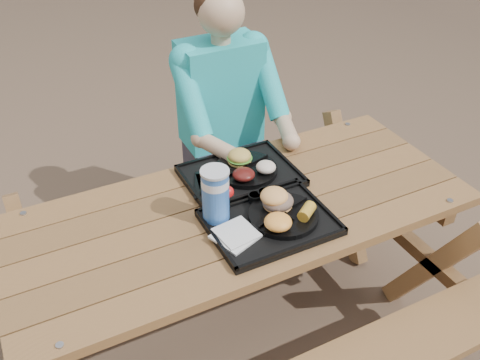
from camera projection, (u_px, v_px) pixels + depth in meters
name	position (u px, v px, depth m)	size (l,w,h in m)	color
ground	(240.00, 333.00, 2.49)	(60.00, 60.00, 0.00)	#999999
picnic_table	(240.00, 276.00, 2.27)	(1.80, 1.49, 0.75)	#999999
tray_near	(269.00, 223.00, 1.96)	(0.45, 0.35, 0.02)	black
tray_far	(241.00, 177.00, 2.20)	(0.45, 0.35, 0.02)	black
plate_near	(283.00, 215.00, 1.97)	(0.26, 0.26, 0.02)	black
plate_far	(246.00, 169.00, 2.21)	(0.26, 0.26, 0.02)	black
napkin_stack	(235.00, 236.00, 1.88)	(0.14, 0.14, 0.02)	silver
soda_cup	(216.00, 196.00, 1.92)	(0.10, 0.10, 0.20)	#1751AD
condiment_bbq	(255.00, 198.00, 2.04)	(0.05, 0.05, 0.03)	#331205
condiment_mustard	(265.00, 195.00, 2.06)	(0.06, 0.06, 0.03)	gold
sandwich	(278.00, 194.00, 1.96)	(0.11, 0.11, 0.11)	#F6A756
mac_cheese	(278.00, 222.00, 1.88)	(0.10, 0.10, 0.05)	#FFAC43
corn_cob	(307.00, 211.00, 1.93)	(0.08, 0.08, 0.04)	gold
cutlery_far	(202.00, 183.00, 2.14)	(0.03, 0.16, 0.01)	black
burger	(239.00, 153.00, 2.21)	(0.10, 0.10, 0.09)	gold
baked_beans	(244.00, 174.00, 2.13)	(0.09, 0.09, 0.04)	#561411
potato_salad	(266.00, 167.00, 2.17)	(0.08, 0.08, 0.05)	silver
diner	(223.00, 135.00, 2.70)	(0.48, 0.84, 1.28)	#1985B4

